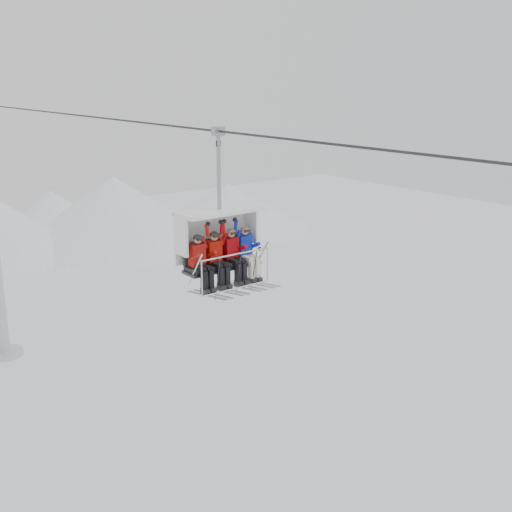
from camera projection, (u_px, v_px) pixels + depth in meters
haul_cable at (256, 135)px, 14.49m from camera, size 0.06×50.00×0.06m
chairlift_carrier at (217, 236)px, 16.43m from camera, size 2.23×1.17×3.98m
skier_far_left at (200, 261)px, 15.88m from camera, size 0.38×1.69×1.54m
skier_center_left at (216, 257)px, 16.18m from camera, size 0.38×1.69×1.54m
skier_center_right at (233, 254)px, 16.49m from camera, size 0.38×1.69×1.54m
skier_far_right at (247, 251)px, 16.75m from camera, size 0.38×1.69×1.54m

